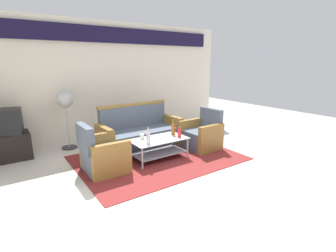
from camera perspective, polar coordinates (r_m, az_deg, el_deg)
The scene contains 15 objects.
ground_plane at distance 4.32m, azimuth 4.85°, elevation -11.12°, with size 14.00×14.00×0.00m, color beige.
wall_back at distance 6.56m, azimuth -12.31°, elevation 10.66°, with size 6.52×0.19×2.80m.
rug at distance 5.06m, azimuth -2.27°, elevation -7.14°, with size 3.05×2.24×0.01m, color maroon.
couch at distance 5.55m, azimuth -6.35°, elevation -1.88°, with size 1.82×0.79×0.96m.
armchair_left at distance 4.52m, azimuth -14.51°, elevation -6.47°, with size 0.70×0.76×0.85m.
armchair_right at distance 5.59m, azimuth 7.58°, elevation -2.11°, with size 0.72×0.78×0.85m.
coffee_table at distance 4.93m, azimuth -2.12°, elevation -4.44°, with size 1.10×0.60×0.40m.
bottle_orange at distance 4.86m, azimuth -4.43°, elevation -1.98°, with size 0.07×0.07×0.23m.
bottle_brown at distance 5.11m, azimuth 1.17°, elevation -0.69°, with size 0.08×0.08×0.32m.
bottle_clear at distance 4.55m, azimuth -4.47°, elevation -2.70°, with size 0.07×0.07×0.31m.
bottle_red at distance 4.96m, azimuth 2.58°, elevation -1.61°, with size 0.07×0.07×0.22m.
cup at distance 4.87m, azimuth -5.88°, elevation -2.39°, with size 0.08×0.08×0.10m, color silver.
tv_stand at distance 5.77m, azimuth -32.49°, elevation -4.03°, with size 0.80×0.50×0.52m, color black.
television at distance 5.66m, azimuth -33.15°, elevation 0.80°, with size 0.67×0.54×0.48m.
pedestal_fan at distance 5.79m, azimuth -22.20°, elevation 4.89°, with size 0.36×0.36×1.27m.
Camera 1 is at (-2.51, -3.00, 1.85)m, focal length 27.01 mm.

